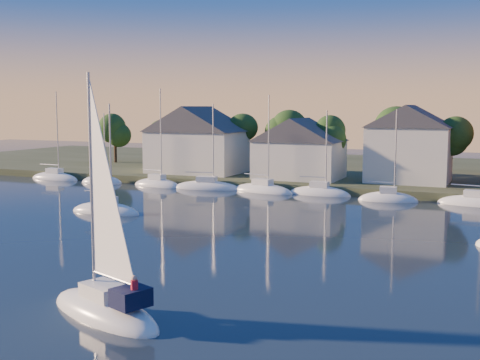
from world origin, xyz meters
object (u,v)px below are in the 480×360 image
Objects in this scene: clubhouse_west at (197,139)px; drifting_sailboat_left at (106,212)px; clubhouse_centre at (299,148)px; clubhouse_east at (409,143)px; hero_sailboat at (106,305)px.

drifting_sailboat_left is at bearing -80.14° from clubhouse_west.
drifting_sailboat_left is at bearing -111.38° from clubhouse_centre.
clubhouse_east is (14.00, 2.00, 0.87)m from clubhouse_centre.
clubhouse_west is at bearing -45.80° from hero_sailboat.
clubhouse_centre is 53.23m from hero_sailboat.
clubhouse_centre is 30.48m from drifting_sailboat_left.
clubhouse_west is 30.00m from drifting_sailboat_left.
drifting_sailboat_left reaches higher than clubhouse_centre.
clubhouse_centre is 14.17m from clubhouse_east.
drifting_sailboat_left is (-24.96, -29.99, -5.90)m from clubhouse_east.
drifting_sailboat_left is (-10.96, -27.99, -5.04)m from clubhouse_centre.
clubhouse_west is 1.14× the size of drifting_sailboat_left.
clubhouse_west is 30.02m from clubhouse_east.
clubhouse_west is at bearing -178.09° from clubhouse_east.
clubhouse_west is 16.05m from clubhouse_centre.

